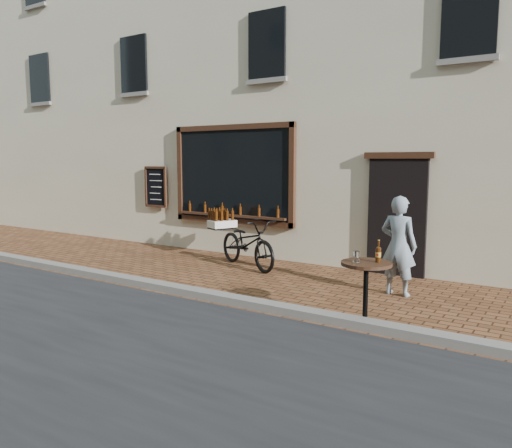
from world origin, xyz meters
The scene contains 6 objects.
ground centered at (0.00, 0.00, 0.00)m, with size 90.00×90.00×0.00m, color #55311B.
kerb centered at (0.00, 0.20, 0.06)m, with size 90.00×0.25×0.12m, color slate.
shop_building centered at (0.00, 6.50, 5.00)m, with size 28.00×6.20×10.00m.
cargo_bicycle centered at (-0.87, 2.49, 0.51)m, with size 2.29×1.45×1.08m.
bistro_table centered at (2.50, 0.35, 0.61)m, with size 0.66×0.66×1.14m.
pedestrian centered at (2.37, 2.08, 0.81)m, with size 0.59×0.39×1.61m, color gray.
Camera 1 is at (4.79, -5.78, 2.16)m, focal length 35.00 mm.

